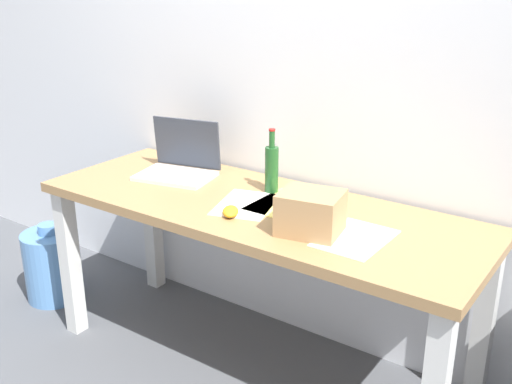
# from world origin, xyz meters

# --- Properties ---
(ground_plane) EXTENTS (8.00, 8.00, 0.00)m
(ground_plane) POSITION_xyz_m (0.00, 0.00, 0.00)
(ground_plane) COLOR #515459
(back_wall) EXTENTS (5.20, 0.08, 2.60)m
(back_wall) POSITION_xyz_m (0.00, 0.39, 1.30)
(back_wall) COLOR white
(back_wall) RESTS_ON ground
(desk) EXTENTS (1.83, 0.66, 0.75)m
(desk) POSITION_xyz_m (0.00, 0.00, 0.65)
(desk) COLOR #A37A4C
(desk) RESTS_ON ground
(laptop_left) EXTENTS (0.37, 0.31, 0.24)m
(laptop_left) POSITION_xyz_m (-0.49, 0.09, 0.81)
(laptop_left) COLOR silver
(laptop_left) RESTS_ON desk
(beer_bottle) EXTENTS (0.06, 0.06, 0.27)m
(beer_bottle) POSITION_xyz_m (-0.03, 0.15, 0.86)
(beer_bottle) COLOR #1E5123
(beer_bottle) RESTS_ON desk
(computer_mouse) EXTENTS (0.11, 0.12, 0.03)m
(computer_mouse) POSITION_xyz_m (-0.01, -0.15, 0.77)
(computer_mouse) COLOR gold
(computer_mouse) RESTS_ON desk
(cardboard_box) EXTENTS (0.24, 0.22, 0.15)m
(cardboard_box) POSITION_xyz_m (0.31, -0.12, 0.83)
(cardboard_box) COLOR tan
(cardboard_box) RESTS_ON desk
(paper_sheet_near_back) EXTENTS (0.21, 0.30, 0.00)m
(paper_sheet_near_back) POSITION_xyz_m (0.09, 0.06, 0.75)
(paper_sheet_near_back) COLOR #F4E06B
(paper_sheet_near_back) RESTS_ON desk
(paper_sheet_center) EXTENTS (0.29, 0.34, 0.00)m
(paper_sheet_center) POSITION_xyz_m (-0.03, -0.03, 0.75)
(paper_sheet_center) COLOR white
(paper_sheet_center) RESTS_ON desk
(paper_sheet_front_right) EXTENTS (0.21, 0.30, 0.00)m
(paper_sheet_front_right) POSITION_xyz_m (0.47, -0.07, 0.75)
(paper_sheet_front_right) COLOR white
(paper_sheet_front_right) RESTS_ON desk
(water_cooler_jug) EXTENTS (0.29, 0.29, 0.41)m
(water_cooler_jug) POSITION_xyz_m (-1.20, -0.13, 0.18)
(water_cooler_jug) COLOR #598CC6
(water_cooler_jug) RESTS_ON ground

